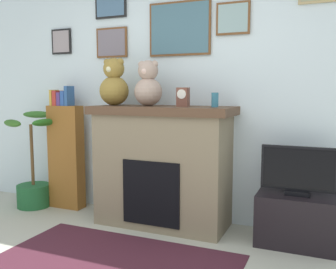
{
  "coord_description": "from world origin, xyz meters",
  "views": [
    {
      "loc": [
        1.38,
        -1.66,
        1.33
      ],
      "look_at": [
        -0.03,
        1.67,
        0.91
      ],
      "focal_mm": 39.94,
      "sensor_mm": 36.0,
      "label": 1
    }
  ],
  "objects": [
    {
      "name": "teddy_bear_grey",
      "position": [
        -0.62,
        1.65,
        1.4
      ],
      "size": [
        0.3,
        0.3,
        0.48
      ],
      "color": "olive",
      "rests_on": "fireplace"
    },
    {
      "name": "tv_stand",
      "position": [
        1.18,
        1.64,
        0.22
      ],
      "size": [
        0.66,
        0.4,
        0.45
      ],
      "primitive_type": "cube",
      "color": "black",
      "rests_on": "ground_plane"
    },
    {
      "name": "television",
      "position": [
        1.18,
        1.64,
        0.65
      ],
      "size": [
        0.62,
        0.14,
        0.42
      ],
      "color": "black",
      "rests_on": "tv_stand"
    },
    {
      "name": "teddy_bear_brown",
      "position": [
        -0.23,
        1.65,
        1.38
      ],
      "size": [
        0.28,
        0.28,
        0.44
      ],
      "color": "tan",
      "rests_on": "fireplace"
    },
    {
      "name": "potted_plant",
      "position": [
        -1.69,
        1.6,
        0.31
      ],
      "size": [
        0.53,
        0.55,
        1.1
      ],
      "color": "#1E592D",
      "rests_on": "ground_plane"
    },
    {
      "name": "mantel_clock",
      "position": [
        0.13,
        1.64,
        1.27
      ],
      "size": [
        0.11,
        0.08,
        0.18
      ],
      "color": "brown",
      "rests_on": "fireplace"
    },
    {
      "name": "fireplace",
      "position": [
        -0.09,
        1.66,
        0.6
      ],
      "size": [
        1.4,
        0.61,
        1.18
      ],
      "color": "#7E7056",
      "rests_on": "ground_plane"
    },
    {
      "name": "area_rug",
      "position": [
        -0.09,
        0.71,
        0.0
      ],
      "size": [
        1.9,
        1.1,
        0.01
      ],
      "primitive_type": "cube",
      "color": "#421C28",
      "rests_on": "ground_plane"
    },
    {
      "name": "back_wall",
      "position": [
        -0.0,
        2.0,
        1.31
      ],
      "size": [
        5.2,
        0.15,
        2.6
      ],
      "color": "silver",
      "rests_on": "ground_plane"
    },
    {
      "name": "candle_jar",
      "position": [
        0.44,
        1.65,
        1.25
      ],
      "size": [
        0.06,
        0.06,
        0.13
      ],
      "primitive_type": "cylinder",
      "color": "teal",
      "rests_on": "fireplace"
    },
    {
      "name": "bookshelf",
      "position": [
        -1.32,
        1.74,
        0.63
      ],
      "size": [
        0.39,
        0.16,
        1.39
      ],
      "color": "brown",
      "rests_on": "ground_plane"
    }
  ]
}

